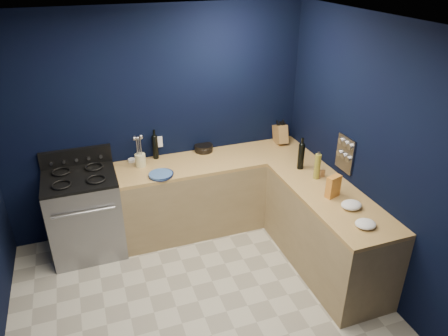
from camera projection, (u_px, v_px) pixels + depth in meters
name	position (u px, v px, depth m)	size (l,w,h in m)	color
floor	(205.00, 318.00, 3.96)	(3.50, 3.50, 0.02)	#BCB7A4
ceiling	(196.00, 29.00, 2.75)	(3.50, 3.50, 0.02)	silver
wall_back	(157.00, 124.00, 4.83)	(3.50, 0.02, 2.60)	black
wall_right	(384.00, 166.00, 3.88)	(0.02, 3.50, 2.60)	black
cab_back	(216.00, 193.00, 5.13)	(2.30, 0.63, 0.86)	#998158
top_back	(216.00, 160.00, 4.93)	(2.30, 0.63, 0.04)	olive
cab_right	(326.00, 232.00, 4.42)	(0.63, 1.67, 0.86)	#998158
top_right	(331.00, 196.00, 4.21)	(0.63, 1.67, 0.04)	olive
gas_range	(86.00, 215.00, 4.65)	(0.76, 0.66, 0.92)	gray
oven_door	(87.00, 232.00, 4.39)	(0.59, 0.02, 0.42)	black
cooktop	(79.00, 178.00, 4.43)	(0.76, 0.66, 0.03)	black
backguard	(76.00, 157.00, 4.63)	(0.76, 0.06, 0.20)	black
spice_panel	(345.00, 154.00, 4.39)	(0.02, 0.28, 0.38)	gray
wall_outlet	(159.00, 142.00, 4.91)	(0.09, 0.02, 0.13)	white
plate_stack	(161.00, 175.00, 4.53)	(0.25, 0.25, 0.03)	#3E61A0
ramekin	(132.00, 160.00, 4.84)	(0.09, 0.09, 0.03)	white
utensil_crock	(140.00, 160.00, 4.72)	(0.12, 0.12, 0.15)	beige
wine_bottle_back	(155.00, 147.00, 4.87)	(0.07, 0.07, 0.28)	black
lemon_basket	(204.00, 148.00, 5.09)	(0.22, 0.22, 0.08)	black
knife_block	(280.00, 134.00, 5.28)	(0.13, 0.21, 0.23)	olive
wine_bottle_right	(301.00, 157.00, 4.64)	(0.07, 0.07, 0.29)	black
oil_bottle	(317.00, 167.00, 4.43)	(0.06, 0.06, 0.28)	olive
spice_jar_near	(318.00, 174.00, 4.48)	(0.04, 0.04, 0.09)	olive
spice_jar_far	(323.00, 173.00, 4.51)	(0.04, 0.04, 0.09)	olive
crouton_bag	(333.00, 186.00, 4.12)	(0.15, 0.07, 0.22)	#BF461C
towel_front	(351.00, 205.00, 3.96)	(0.20, 0.17, 0.07)	white
towel_end	(366.00, 224.00, 3.70)	(0.19, 0.17, 0.06)	white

